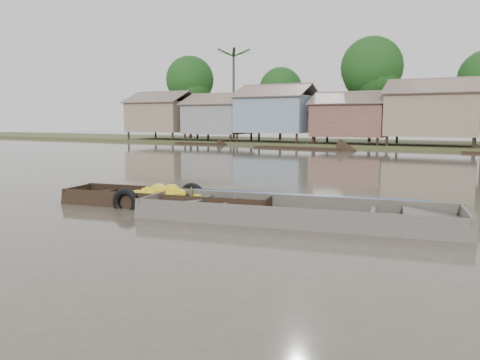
% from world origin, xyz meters
% --- Properties ---
extents(ground, '(120.00, 120.00, 0.00)m').
position_xyz_m(ground, '(0.00, 0.00, 0.00)').
color(ground, '#4D473B').
rests_on(ground, ground).
extents(riverbank, '(120.00, 12.47, 10.22)m').
position_xyz_m(riverbank, '(3.03, 31.86, 3.07)').
color(riverbank, '#384723').
rests_on(riverbank, ground).
extents(banana_boat, '(5.97, 2.23, 0.82)m').
position_xyz_m(banana_boat, '(-1.51, 0.61, 0.17)').
color(banana_boat, black).
rests_on(banana_boat, ground).
extents(viewer_boat, '(7.51, 3.06, 0.59)m').
position_xyz_m(viewer_boat, '(2.31, 0.52, 0.06)').
color(viewer_boat, '#45403A').
rests_on(viewer_boat, ground).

